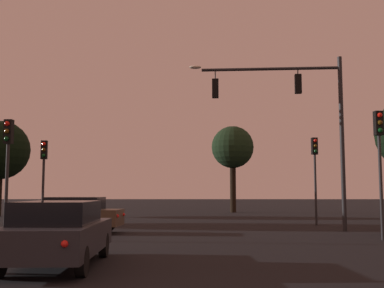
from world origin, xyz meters
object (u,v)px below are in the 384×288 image
Objects in this scene: car_crossing_right at (73,214)px; tree_center_horizon at (0,151)px; traffic_light_far_side at (315,163)px; car_nearside_lane at (58,232)px; traffic_signal_mast_arm at (299,110)px; traffic_light_corner_left at (380,149)px; traffic_light_corner_right at (44,166)px; traffic_light_median at (8,154)px; tree_behind_sign at (233,148)px.

tree_center_horizon is at bearing 122.95° from car_crossing_right.
car_crossing_right is at bearing -156.85° from traffic_light_far_side.
traffic_signal_mast_arm is at bearing 52.16° from car_nearside_lane.
traffic_light_far_side is at bearing 93.12° from traffic_light_corner_left.
traffic_light_corner_left is (2.01, -4.19, -2.18)m from traffic_signal_mast_arm.
traffic_light_corner_right reaches higher than car_crossing_right.
car_crossing_right is (1.70, 2.94, -2.33)m from traffic_light_median.
traffic_light_corner_left reaches higher than car_nearside_lane.
traffic_light_median is 0.95× the size of traffic_light_far_side.
traffic_light_corner_left is at bearing -81.16° from tree_behind_sign.
tree_behind_sign reaches higher than traffic_light_far_side.
traffic_light_far_side is 0.63× the size of tree_behind_sign.
car_crossing_right is at bearing -112.45° from tree_behind_sign.
tree_behind_sign is at bearing 20.59° from tree_center_horizon.
traffic_light_corner_right is at bearing -120.62° from tree_behind_sign.
traffic_light_median is 4.11m from car_crossing_right.
traffic_signal_mast_arm is at bearing 7.49° from car_crossing_right.
traffic_light_corner_right is 0.91× the size of traffic_light_far_side.
traffic_signal_mast_arm reaches higher than traffic_light_far_side.
traffic_light_corner_right is 0.96× the size of traffic_light_median.
car_crossing_right is at bearing -50.31° from traffic_light_corner_right.
traffic_light_median is (0.42, -5.49, 0.13)m from traffic_light_corner_right.
traffic_light_far_side is 15.84m from tree_behind_sign.
car_nearside_lane is 30.33m from tree_behind_sign.
traffic_light_far_side is 22.38m from tree_center_horizon.
traffic_light_far_side is at bearing 66.50° from traffic_signal_mast_arm.
traffic_light_corner_left is at bearing -38.54° from tree_center_horizon.
traffic_light_median is at bearing 121.39° from car_nearside_lane.
traffic_light_median is at bearing -66.59° from tree_center_horizon.
traffic_light_median is 18.30m from tree_center_horizon.
car_nearside_lane is at bearing -77.51° from car_crossing_right.
traffic_light_corner_left reaches higher than traffic_light_median.
tree_center_horizon is at bearing 141.46° from traffic_light_corner_left.
traffic_signal_mast_arm is 19.05m from tree_behind_sign.
traffic_light_corner_left is 1.00× the size of car_nearside_lane.
traffic_signal_mast_arm is 1.80× the size of traffic_light_median.
traffic_light_corner_left is 1.09× the size of car_crossing_right.
traffic_light_median is 0.93× the size of car_nearside_lane.
tree_center_horizon is at bearing 121.25° from traffic_light_corner_right.
tree_center_horizon reaches higher than traffic_light_median.
traffic_signal_mast_arm is at bearing -113.50° from traffic_light_far_side.
traffic_light_corner_right is 0.61× the size of tree_center_horizon.
tree_behind_sign reaches higher than traffic_light_corner_left.
traffic_signal_mast_arm is 12.42m from traffic_light_corner_right.
traffic_light_corner_left is at bearing 31.38° from car_nearside_lane.
traffic_light_corner_left is 15.12m from traffic_light_corner_right.
traffic_light_far_side is at bearing -23.34° from tree_center_horizon.
tree_behind_sign reaches higher than tree_center_horizon.
car_crossing_right is at bearing 102.49° from car_nearside_lane.
traffic_light_corner_right is 0.57× the size of tree_behind_sign.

